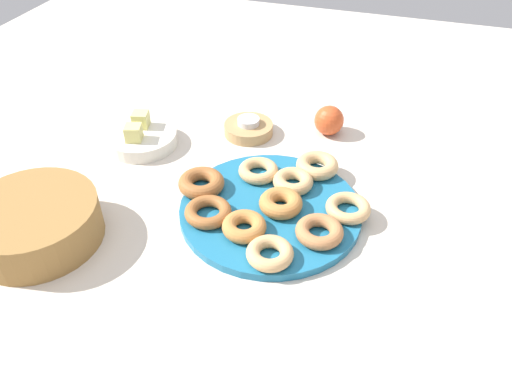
% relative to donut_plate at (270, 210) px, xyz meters
% --- Properties ---
extents(ground_plane, '(2.40, 2.40, 0.00)m').
position_rel_donut_plate_xyz_m(ground_plane, '(0.00, 0.00, -0.01)').
color(ground_plane, beige).
extents(donut_plate, '(0.36, 0.36, 0.02)m').
position_rel_donut_plate_xyz_m(donut_plate, '(0.00, 0.00, 0.00)').
color(donut_plate, '#1E6B93').
rests_on(donut_plate, ground_plane).
extents(donut_0, '(0.10, 0.10, 0.03)m').
position_rel_donut_plate_xyz_m(donut_0, '(0.00, -0.02, 0.02)').
color(donut_0, '#BC7A3D').
rests_on(donut_0, donut_plate).
extents(donut_1, '(0.11, 0.11, 0.02)m').
position_rel_donut_plate_xyz_m(donut_1, '(-0.13, -0.04, 0.02)').
color(donut_1, tan).
rests_on(donut_1, donut_plate).
extents(donut_2, '(0.09, 0.09, 0.02)m').
position_rel_donut_plate_xyz_m(donut_2, '(-0.06, 0.11, 0.02)').
color(donut_2, '#995B2D').
rests_on(donut_2, donut_plate).
extents(donut_3, '(0.11, 0.11, 0.03)m').
position_rel_donut_plate_xyz_m(donut_3, '(-0.05, -0.11, 0.02)').
color(donut_3, '#B27547').
rests_on(donut_3, donut_plate).
extents(donut_4, '(0.12, 0.12, 0.03)m').
position_rel_donut_plate_xyz_m(donut_4, '(0.14, -0.06, 0.02)').
color(donut_4, tan).
rests_on(donut_4, donut_plate).
extents(donut_5, '(0.09, 0.09, 0.02)m').
position_rel_donut_plate_xyz_m(donut_5, '(0.09, 0.05, 0.02)').
color(donut_5, tan).
rests_on(donut_5, donut_plate).
extents(donut_6, '(0.11, 0.11, 0.03)m').
position_rel_donut_plate_xyz_m(donut_6, '(0.08, -0.03, 0.02)').
color(donut_6, tan).
rests_on(donut_6, donut_plate).
extents(donut_7, '(0.12, 0.12, 0.02)m').
position_rel_donut_plate_xyz_m(donut_7, '(0.03, -0.15, 0.02)').
color(donut_7, tan).
rests_on(donut_7, donut_plate).
extents(donut_8, '(0.12, 0.12, 0.03)m').
position_rel_donut_plate_xyz_m(donut_8, '(0.01, 0.15, 0.02)').
color(donut_8, '#995B2D').
rests_on(donut_8, donut_plate).
extents(donut_9, '(0.12, 0.12, 0.03)m').
position_rel_donut_plate_xyz_m(donut_9, '(-0.08, 0.03, 0.02)').
color(donut_9, '#BC7A3D').
rests_on(donut_9, donut_plate).
extents(candle_holder, '(0.12, 0.12, 0.03)m').
position_rel_donut_plate_xyz_m(candle_holder, '(0.27, 0.13, 0.01)').
color(candle_holder, tan).
rests_on(candle_holder, ground_plane).
extents(tealight, '(0.05, 0.05, 0.01)m').
position_rel_donut_plate_xyz_m(tealight, '(0.27, 0.13, 0.03)').
color(tealight, silver).
rests_on(tealight, candle_holder).
extents(basket, '(0.31, 0.31, 0.08)m').
position_rel_donut_plate_xyz_m(basket, '(-0.20, 0.39, 0.03)').
color(basket, olive).
rests_on(basket, ground_plane).
extents(fruit_bowl, '(0.17, 0.17, 0.03)m').
position_rel_donut_plate_xyz_m(fruit_bowl, '(0.14, 0.36, 0.01)').
color(fruit_bowl, silver).
rests_on(fruit_bowl, ground_plane).
extents(melon_chunk_left, '(0.05, 0.05, 0.04)m').
position_rel_donut_plate_xyz_m(melon_chunk_left, '(0.12, 0.36, 0.04)').
color(melon_chunk_left, '#DBD67A').
rests_on(melon_chunk_left, fruit_bowl).
extents(melon_chunk_right, '(0.04, 0.04, 0.04)m').
position_rel_donut_plate_xyz_m(melon_chunk_right, '(0.17, 0.37, 0.04)').
color(melon_chunk_right, '#DBD67A').
rests_on(melon_chunk_right, fruit_bowl).
extents(apple, '(0.07, 0.07, 0.07)m').
position_rel_donut_plate_xyz_m(apple, '(0.33, -0.05, 0.03)').
color(apple, '#CC4C23').
rests_on(apple, ground_plane).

